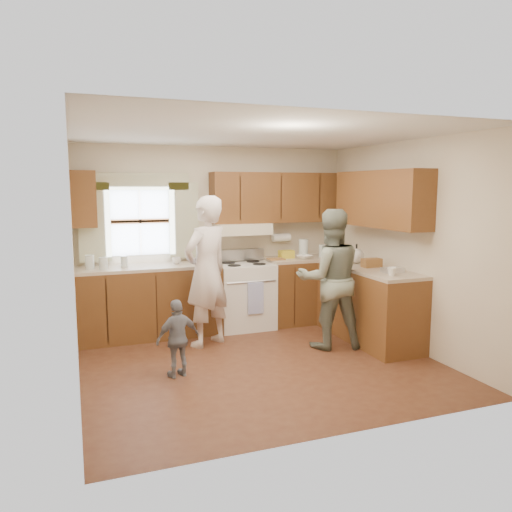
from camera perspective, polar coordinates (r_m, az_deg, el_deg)
name	(u,v)px	position (r m, az deg, el deg)	size (l,w,h in m)	color
room	(260,252)	(5.39, 0.48, 0.46)	(3.80, 3.80, 3.80)	#4B2517
kitchen_fixtures	(275,271)	(6.67, 2.13, -1.70)	(3.80, 2.25, 2.15)	#41220D
stove	(244,294)	(6.96, -1.41, -4.41)	(0.76, 0.67, 1.07)	silver
woman_left	(207,271)	(6.13, -5.67, -1.77)	(0.67, 0.44, 1.85)	silver
woman_right	(330,279)	(6.10, 8.44, -2.61)	(0.82, 0.64, 1.69)	#213722
child	(178,338)	(5.25, -8.90, -9.28)	(0.48, 0.20, 0.81)	gray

